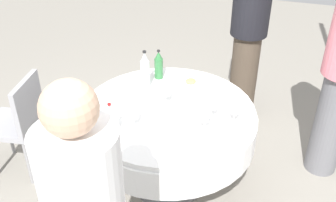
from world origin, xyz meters
name	(u,v)px	position (x,y,z in m)	size (l,w,h in m)	color
ground_plane	(168,183)	(0.00, 0.00, 0.00)	(10.00, 10.00, 0.00)	gray
dining_table	(168,125)	(0.00, 0.00, 0.59)	(1.30, 1.30, 0.74)	white
bottle_green_east	(159,65)	(-0.42, -0.21, 0.85)	(0.07, 0.07, 0.25)	#2D6B38
bottle_clear_south	(145,71)	(-0.24, -0.26, 0.89)	(0.07, 0.07, 0.32)	silver
bottle_clear_near	(111,121)	(0.41, -0.26, 0.85)	(0.06, 0.06, 0.25)	silver
wine_glass_right	(235,109)	(0.03, 0.48, 0.85)	(0.07, 0.07, 0.15)	white
wine_glass_outer	(205,116)	(0.18, 0.31, 0.86)	(0.06, 0.06, 0.16)	white
wine_glass_front	(212,105)	(0.01, 0.32, 0.85)	(0.07, 0.07, 0.15)	white
wine_glass_west	(133,113)	(0.27, -0.16, 0.84)	(0.07, 0.07, 0.14)	white
wine_glass_rear	(165,92)	(-0.07, -0.04, 0.84)	(0.07, 0.07, 0.14)	white
plate_rear	(139,100)	(-0.04, -0.24, 0.75)	(0.24, 0.24, 0.02)	white
plate_far	(191,83)	(-0.40, 0.06, 0.75)	(0.20, 0.20, 0.04)	white
fork_south	(161,121)	(0.16, 0.00, 0.74)	(0.18, 0.02, 0.01)	silver
person_south	(248,37)	(-1.19, 0.40, 0.86)	(0.34, 0.34, 1.63)	#4C3F33
chair_front	(20,119)	(0.18, -1.18, 0.52)	(0.46, 0.46, 0.87)	#99999E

